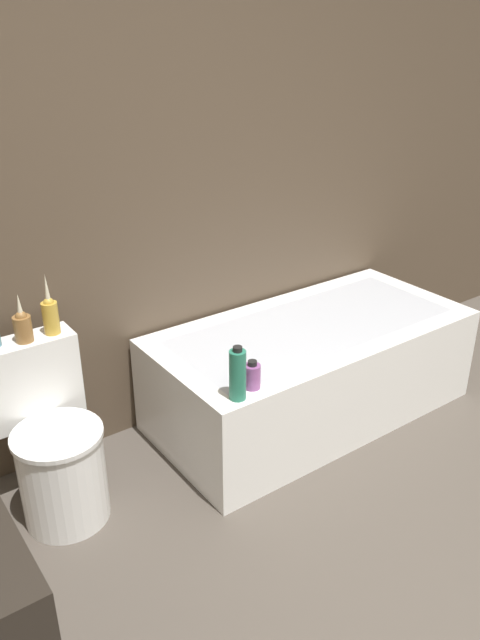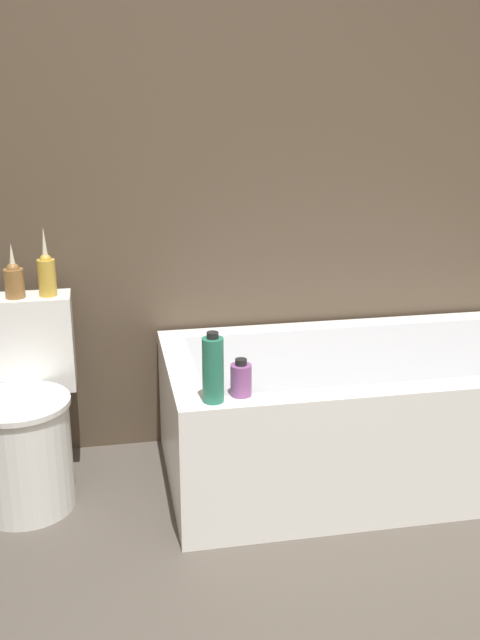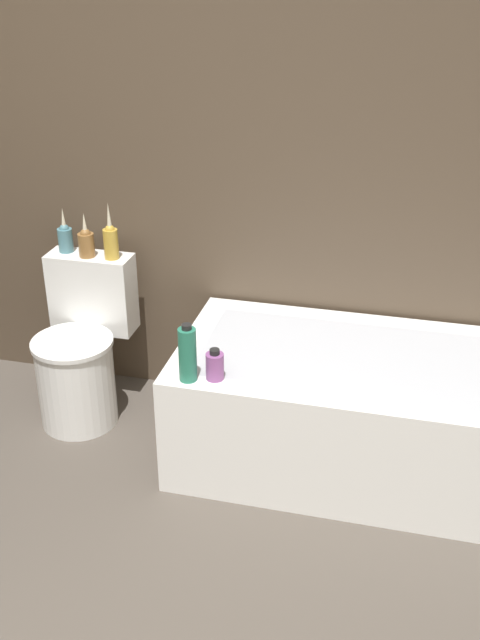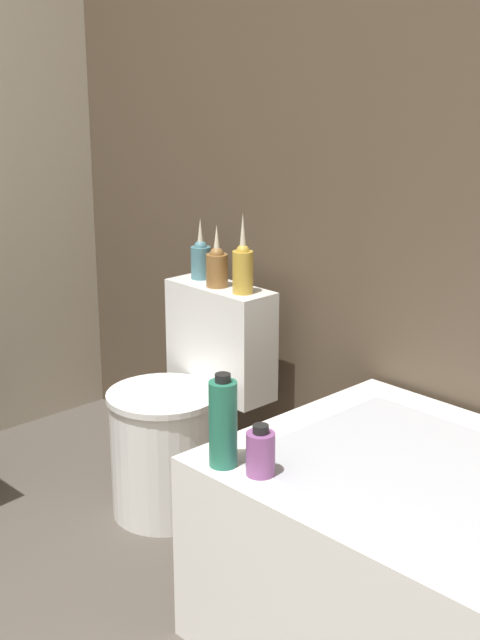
{
  "view_description": "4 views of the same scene",
  "coord_description": "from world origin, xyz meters",
  "px_view_note": "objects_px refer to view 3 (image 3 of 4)",
  "views": [
    {
      "loc": [
        -1.18,
        -0.33,
        1.87
      ],
      "look_at": [
        0.23,
        1.63,
        0.72
      ],
      "focal_mm": 35.0,
      "sensor_mm": 36.0,
      "label": 1
    },
    {
      "loc": [
        -0.27,
        -0.77,
        1.5
      ],
      "look_at": [
        0.18,
        1.6,
        0.71
      ],
      "focal_mm": 42.0,
      "sensor_mm": 36.0,
      "label": 2
    },
    {
      "loc": [
        0.83,
        -0.9,
        1.99
      ],
      "look_at": [
        0.23,
        1.51,
        0.73
      ],
      "focal_mm": 42.0,
      "sensor_mm": 36.0,
      "label": 3
    },
    {
      "loc": [
        1.5,
        0.09,
        1.47
      ],
      "look_at": [
        -0.1,
        1.61,
        0.79
      ],
      "focal_mm": 50.0,
      "sensor_mm": 36.0,
      "label": 4
    }
  ],
  "objects_px": {
    "toilet": "(81,354)",
    "vase_bronze": "(111,240)",
    "vase_silver": "(86,242)",
    "shampoo_bottle_tall": "(188,354)",
    "vase_gold": "(65,237)",
    "shampoo_bottle_short": "(215,366)",
    "bathtub": "(377,412)"
  },
  "relations": [
    {
      "from": "toilet",
      "to": "vase_bronze",
      "type": "xyz_separation_m",
      "value": [
        0.12,
        0.16,
        0.5
      ]
    },
    {
      "from": "vase_silver",
      "to": "shampoo_bottle_tall",
      "type": "distance_m",
      "value": 0.87
    },
    {
      "from": "toilet",
      "to": "vase_silver",
      "type": "relative_size",
      "value": 3.56
    },
    {
      "from": "vase_gold",
      "to": "toilet",
      "type": "bearing_deg",
      "value": -58.73
    },
    {
      "from": "vase_silver",
      "to": "shampoo_bottle_tall",
      "type": "xyz_separation_m",
      "value": [
        0.64,
        -0.56,
        -0.18
      ]
    },
    {
      "from": "toilet",
      "to": "vase_gold",
      "type": "distance_m",
      "value": 0.53
    },
    {
      "from": "vase_bronze",
      "to": "vase_gold",
      "type": "bearing_deg",
      "value": 173.39
    },
    {
      "from": "toilet",
      "to": "vase_silver",
      "type": "height_order",
      "value": "vase_silver"
    },
    {
      "from": "toilet",
      "to": "shampoo_bottle_short",
      "type": "bearing_deg",
      "value": -26.62
    },
    {
      "from": "vase_silver",
      "to": "shampoo_bottle_short",
      "type": "xyz_separation_m",
      "value": [
        0.74,
        -0.53,
        -0.23
      ]
    },
    {
      "from": "toilet",
      "to": "shampoo_bottle_short",
      "type": "relative_size",
      "value": 5.78
    },
    {
      "from": "vase_silver",
      "to": "vase_gold",
      "type": "bearing_deg",
      "value": 164.77
    },
    {
      "from": "vase_gold",
      "to": "vase_bronze",
      "type": "relative_size",
      "value": 0.8
    },
    {
      "from": "bathtub",
      "to": "vase_silver",
      "type": "height_order",
      "value": "vase_silver"
    },
    {
      "from": "bathtub",
      "to": "vase_bronze",
      "type": "xyz_separation_m",
      "value": [
        -1.23,
        0.24,
        0.55
      ]
    },
    {
      "from": "bathtub",
      "to": "vase_bronze",
      "type": "distance_m",
      "value": 1.37
    },
    {
      "from": "bathtub",
      "to": "vase_silver",
      "type": "xyz_separation_m",
      "value": [
        -1.34,
        0.23,
        0.54
      ]
    },
    {
      "from": "shampoo_bottle_tall",
      "to": "bathtub",
      "type": "bearing_deg",
      "value": 25.08
    },
    {
      "from": "shampoo_bottle_tall",
      "to": "shampoo_bottle_short",
      "type": "bearing_deg",
      "value": 17.72
    },
    {
      "from": "vase_bronze",
      "to": "bathtub",
      "type": "bearing_deg",
      "value": -10.94
    },
    {
      "from": "vase_gold",
      "to": "vase_bronze",
      "type": "height_order",
      "value": "vase_bronze"
    },
    {
      "from": "vase_bronze",
      "to": "shampoo_bottle_short",
      "type": "xyz_separation_m",
      "value": [
        0.62,
        -0.53,
        -0.25
      ]
    },
    {
      "from": "bathtub",
      "to": "vase_silver",
      "type": "distance_m",
      "value": 1.47
    },
    {
      "from": "vase_silver",
      "to": "shampoo_bottle_short",
      "type": "height_order",
      "value": "vase_silver"
    },
    {
      "from": "vase_bronze",
      "to": "vase_silver",
      "type": "bearing_deg",
      "value": -177.68
    },
    {
      "from": "bathtub",
      "to": "vase_gold",
      "type": "bearing_deg",
      "value": 169.75
    },
    {
      "from": "bathtub",
      "to": "vase_gold",
      "type": "relative_size",
      "value": 7.97
    },
    {
      "from": "toilet",
      "to": "shampoo_bottle_tall",
      "type": "xyz_separation_m",
      "value": [
        0.64,
        -0.4,
        0.31
      ]
    },
    {
      "from": "shampoo_bottle_tall",
      "to": "vase_gold",
      "type": "bearing_deg",
      "value": 142.02
    },
    {
      "from": "vase_silver",
      "to": "shampoo_bottle_tall",
      "type": "bearing_deg",
      "value": -41.11
    },
    {
      "from": "vase_gold",
      "to": "shampoo_bottle_tall",
      "type": "bearing_deg",
      "value": -37.98
    },
    {
      "from": "vase_gold",
      "to": "bathtub",
      "type": "bearing_deg",
      "value": -10.25
    }
  ]
}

